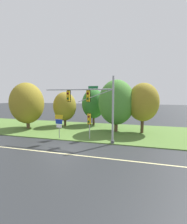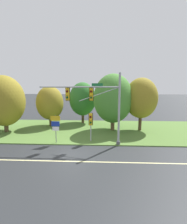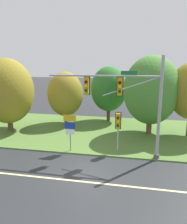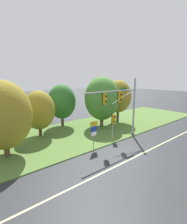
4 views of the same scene
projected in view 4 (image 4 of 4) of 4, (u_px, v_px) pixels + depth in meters
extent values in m
plane|color=#282B2D|center=(127.00, 152.00, 17.82)|extent=(160.00, 160.00, 0.00)
cube|color=beige|center=(137.00, 156.00, 16.93)|extent=(36.00, 0.16, 0.01)
cube|color=#517533|center=(79.00, 132.00, 23.94)|extent=(48.00, 11.50, 0.10)
cylinder|color=#9EA0A5|center=(134.00, 107.00, 22.05)|extent=(0.22, 0.22, 7.29)
cylinder|color=#4C4C51|center=(133.00, 134.00, 22.75)|extent=(0.40, 0.40, 0.30)
cylinder|color=#9EA0A5|center=(113.00, 91.00, 19.05)|extent=(7.97, 0.14, 0.14)
cylinder|color=#9EA0A5|center=(124.00, 96.00, 20.46)|extent=(4.01, 0.08, 1.48)
cube|color=gold|center=(120.00, 97.00, 19.96)|extent=(0.34, 0.28, 1.22)
cube|color=black|center=(119.00, 97.00, 20.08)|extent=(0.46, 0.04, 1.34)
sphere|color=#4C0C0C|center=(121.00, 95.00, 19.77)|extent=(0.22, 0.22, 0.22)
sphere|color=yellow|center=(121.00, 97.00, 19.83)|extent=(0.22, 0.22, 0.22)
sphere|color=#0C4219|center=(121.00, 100.00, 19.89)|extent=(0.22, 0.22, 0.22)
cube|color=gold|center=(105.00, 99.00, 18.43)|extent=(0.34, 0.28, 1.22)
cube|color=black|center=(104.00, 99.00, 18.55)|extent=(0.46, 0.04, 1.34)
sphere|color=#4C0C0C|center=(106.00, 96.00, 18.24)|extent=(0.22, 0.22, 0.22)
sphere|color=yellow|center=(106.00, 99.00, 18.30)|extent=(0.22, 0.22, 0.22)
sphere|color=#0C4219|center=(106.00, 102.00, 18.36)|extent=(0.22, 0.22, 0.22)
cube|color=#196B33|center=(124.00, 89.00, 20.11)|extent=(1.10, 0.04, 0.28)
cylinder|color=#9EA0A5|center=(112.00, 126.00, 21.30)|extent=(0.12, 0.12, 3.01)
cube|color=gold|center=(114.00, 119.00, 20.96)|extent=(0.34, 0.28, 1.22)
cube|color=black|center=(113.00, 119.00, 21.08)|extent=(0.46, 0.04, 1.34)
sphere|color=#4C0C0C|center=(115.00, 117.00, 20.77)|extent=(0.22, 0.22, 0.22)
sphere|color=yellow|center=(115.00, 119.00, 20.83)|extent=(0.22, 0.22, 0.22)
sphere|color=#0C4219|center=(115.00, 122.00, 20.89)|extent=(0.22, 0.22, 0.22)
cylinder|color=slate|center=(94.00, 134.00, 18.44)|extent=(0.08, 0.08, 2.96)
cube|color=gold|center=(94.00, 124.00, 18.18)|extent=(1.00, 0.03, 0.51)
cube|color=#193399|center=(94.00, 129.00, 18.30)|extent=(0.86, 0.03, 0.54)
cube|color=white|center=(94.00, 134.00, 18.41)|extent=(0.69, 0.03, 0.39)
cylinder|color=brown|center=(6.00, 143.00, 16.54)|extent=(0.52, 0.52, 2.59)
ellipsoid|color=olive|center=(3.00, 115.00, 15.99)|extent=(5.16, 5.16, 6.44)
cylinder|color=#4C3823|center=(40.00, 127.00, 22.17)|extent=(0.39, 0.39, 2.29)
ellipsoid|color=olive|center=(39.00, 110.00, 21.72)|extent=(3.91, 3.91, 4.89)
cylinder|color=#4C3823|center=(62.00, 118.00, 26.65)|extent=(0.41, 0.41, 2.62)
ellipsoid|color=#2D6B28|center=(62.00, 102.00, 26.16)|extent=(4.14, 4.14, 5.17)
cylinder|color=brown|center=(102.00, 117.00, 26.50)|extent=(0.52, 0.52, 2.82)
ellipsoid|color=#478433|center=(102.00, 99.00, 25.93)|extent=(5.16, 5.16, 6.44)
cylinder|color=#4C3823|center=(118.00, 113.00, 28.81)|extent=(0.42, 0.42, 3.14)
ellipsoid|color=olive|center=(118.00, 96.00, 28.25)|extent=(4.23, 4.23, 5.28)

